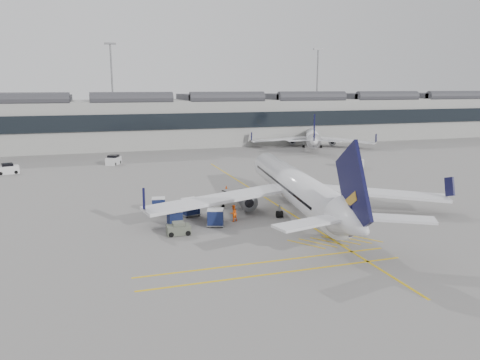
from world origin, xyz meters
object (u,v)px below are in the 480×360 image
object	(u,v)px
belt_loader	(228,201)
pushback_tug	(178,229)
baggage_cart_a	(190,207)
airliner_main	(296,187)
ramp_agent_b	(233,213)
ramp_agent_a	(249,200)

from	to	relation	value
belt_loader	pushback_tug	size ratio (longest dim) A/B	2.07
belt_loader	baggage_cart_a	distance (m)	6.37
airliner_main	ramp_agent_b	bearing A→B (deg)	-163.42
ramp_agent_b	ramp_agent_a	bearing A→B (deg)	-148.60
baggage_cart_a	ramp_agent_a	size ratio (longest dim) A/B	1.38
baggage_cart_a	pushback_tug	world-z (taller)	baggage_cart_a
belt_loader	ramp_agent_b	bearing A→B (deg)	-121.17
ramp_agent_b	pushback_tug	world-z (taller)	ramp_agent_b
airliner_main	belt_loader	bearing A→B (deg)	146.88
belt_loader	ramp_agent_b	xyz separation A→B (m)	(-1.42, -6.86, 0.35)
belt_loader	ramp_agent_b	size ratio (longest dim) A/B	2.65
belt_loader	pushback_tug	distance (m)	12.48
belt_loader	ramp_agent_a	world-z (taller)	belt_loader
pushback_tug	baggage_cart_a	bearing A→B (deg)	69.22
airliner_main	baggage_cart_a	bearing A→B (deg)	176.87
airliner_main	pushback_tug	distance (m)	15.14
belt_loader	ramp_agent_a	size ratio (longest dim) A/B	2.94
baggage_cart_a	pushback_tug	size ratio (longest dim) A/B	0.97
ramp_agent_b	pushback_tug	distance (m)	7.07
baggage_cart_a	pushback_tug	xyz separation A→B (m)	(-2.49, -6.33, -0.50)
baggage_cart_a	ramp_agent_b	size ratio (longest dim) A/B	1.25
airliner_main	pushback_tug	size ratio (longest dim) A/B	16.60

